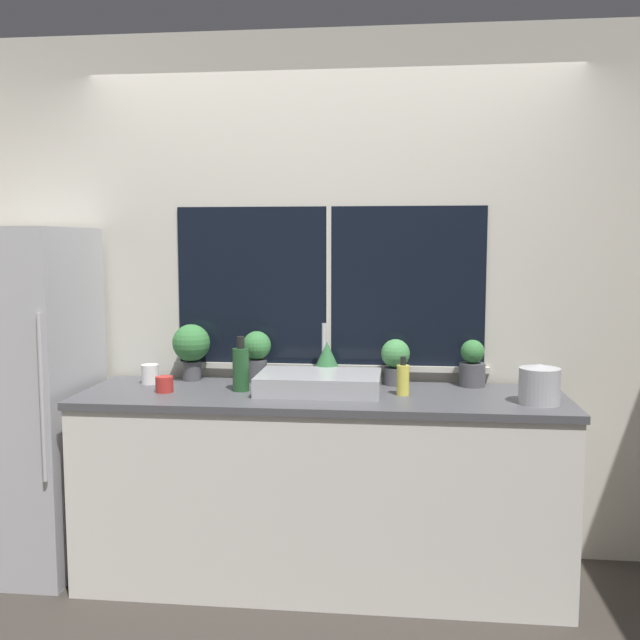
{
  "coord_description": "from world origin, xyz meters",
  "views": [
    {
      "loc": [
        0.36,
        -2.98,
        1.63
      ],
      "look_at": [
        -0.01,
        0.32,
        1.27
      ],
      "focal_mm": 40.0,
      "sensor_mm": 36.0,
      "label": 1
    }
  ],
  "objects": [
    {
      "name": "mug_red",
      "position": [
        -0.75,
        0.27,
        0.96
      ],
      "size": [
        0.08,
        0.08,
        0.08
      ],
      "color": "#B72D28",
      "rests_on": "counter"
    },
    {
      "name": "ground_plane",
      "position": [
        0.0,
        0.0,
        0.0
      ],
      "size": [
        14.0,
        14.0,
        0.0
      ],
      "primitive_type": "plane",
      "color": "#38332D"
    },
    {
      "name": "wall_left",
      "position": [
        -2.12,
        1.5,
        1.35
      ],
      "size": [
        0.06,
        7.0,
        2.7
      ],
      "color": "beige",
      "rests_on": "ground_plane"
    },
    {
      "name": "potted_plant_far_left",
      "position": [
        -0.71,
        0.57,
        1.1
      ],
      "size": [
        0.19,
        0.19,
        0.29
      ],
      "color": "#4C4C51",
      "rests_on": "counter"
    },
    {
      "name": "kettle",
      "position": [
        0.98,
        0.21,
        1.01
      ],
      "size": [
        0.18,
        0.18,
        0.18
      ],
      "color": "#B2B2B7",
      "rests_on": "counter"
    },
    {
      "name": "bottle_tall",
      "position": [
        -0.39,
        0.34,
        1.03
      ],
      "size": [
        0.08,
        0.08,
        0.26
      ],
      "color": "#235128",
      "rests_on": "counter"
    },
    {
      "name": "potted_plant_center",
      "position": [
        0.0,
        0.57,
        1.02
      ],
      "size": [
        0.13,
        0.13,
        0.21
      ],
      "color": "#4C4C51",
      "rests_on": "counter"
    },
    {
      "name": "soap_bottle",
      "position": [
        0.38,
        0.33,
        1.0
      ],
      "size": [
        0.06,
        0.06,
        0.18
      ],
      "color": "#DBD14C",
      "rests_on": "counter"
    },
    {
      "name": "potted_plant_left",
      "position": [
        -0.36,
        0.57,
        1.07
      ],
      "size": [
        0.15,
        0.15,
        0.26
      ],
      "color": "#4C4C51",
      "rests_on": "counter"
    },
    {
      "name": "counter",
      "position": [
        0.0,
        0.32,
        0.46
      ],
      "size": [
        2.3,
        0.67,
        0.92
      ],
      "color": "white",
      "rests_on": "ground_plane"
    },
    {
      "name": "potted_plant_far_right",
      "position": [
        0.73,
        0.57,
        1.03
      ],
      "size": [
        0.13,
        0.13,
        0.23
      ],
      "color": "#4C4C51",
      "rests_on": "counter"
    },
    {
      "name": "potted_plant_right",
      "position": [
        0.35,
        0.57,
        1.04
      ],
      "size": [
        0.14,
        0.14,
        0.23
      ],
      "color": "#4C4C51",
      "rests_on": "counter"
    },
    {
      "name": "mug_white",
      "position": [
        -0.89,
        0.46,
        0.97
      ],
      "size": [
        0.09,
        0.09,
        0.1
      ],
      "color": "white",
      "rests_on": "counter"
    },
    {
      "name": "sink",
      "position": [
        -0.01,
        0.36,
        0.97
      ],
      "size": [
        0.58,
        0.44,
        0.31
      ],
      "color": "#ADADB2",
      "rests_on": "counter"
    },
    {
      "name": "refrigerator",
      "position": [
        -1.52,
        0.33,
        0.85
      ],
      "size": [
        0.64,
        0.66,
        1.7
      ],
      "color": "#B7B7BC",
      "rests_on": "ground_plane"
    },
    {
      "name": "wall_back",
      "position": [
        0.0,
        0.71,
        1.35
      ],
      "size": [
        8.0,
        0.09,
        2.7
      ],
      "color": "beige",
      "rests_on": "ground_plane"
    }
  ]
}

